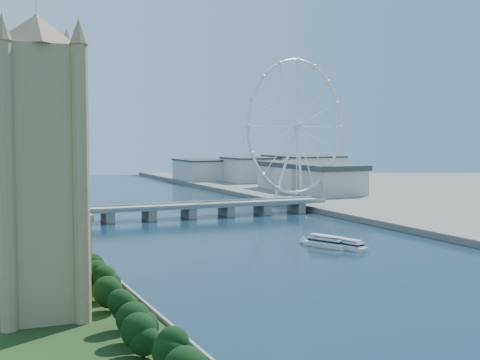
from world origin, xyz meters
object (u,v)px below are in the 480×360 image
victoria_tower (39,157)px  tour_boat_near (347,249)px  london_eye (297,127)px  tour_boat_far (327,247)px

victoria_tower → tour_boat_near: (169.04, 84.11, -54.49)m
london_eye → tour_boat_far: size_ratio=4.10×
tour_boat_near → tour_boat_far: size_ratio=0.89×
london_eye → victoria_tower: bearing=-130.4°
victoria_tower → london_eye: bearing=49.6°
london_eye → tour_boat_near: 242.04m
tour_boat_near → tour_boat_far: (-6.80, 10.22, 0.00)m
tour_boat_far → victoria_tower: bearing=-171.3°
victoria_tower → london_eye: 393.99m
tour_boat_near → tour_boat_far: 12.27m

